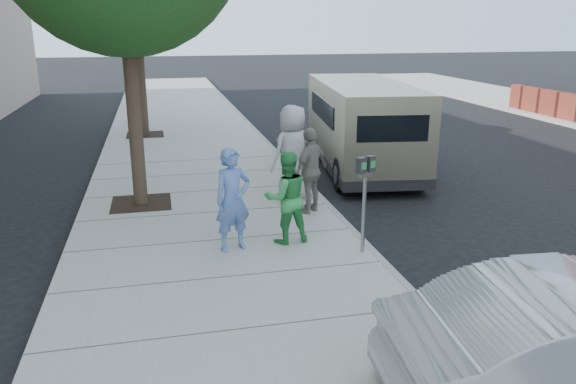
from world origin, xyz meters
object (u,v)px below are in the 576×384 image
at_px(parking_meter, 365,184).
at_px(van, 361,124).
at_px(person_striped_polo, 311,170).
at_px(person_gray_shirt, 293,153).
at_px(person_officer, 233,200).
at_px(person_green_shirt, 286,198).

relative_size(parking_meter, van, 0.25).
height_order(parking_meter, person_striped_polo, person_striped_polo).
bearing_deg(van, person_gray_shirt, -125.54).
bearing_deg(person_gray_shirt, person_striped_polo, 75.77).
bearing_deg(person_officer, person_striped_polo, 24.14).
xyz_separation_m(van, person_green_shirt, (-3.17, -5.03, -0.26)).
bearing_deg(person_green_shirt, person_gray_shirt, -112.42).
distance_m(parking_meter, person_green_shirt, 1.37).
bearing_deg(person_gray_shirt, person_officer, 34.29).
relative_size(parking_meter, person_officer, 0.94).
relative_size(person_officer, person_gray_shirt, 0.85).
bearing_deg(person_striped_polo, parking_meter, 57.27).
distance_m(person_officer, person_gray_shirt, 2.93).
bearing_deg(person_gray_shirt, person_green_shirt, 51.02).
height_order(parking_meter, person_gray_shirt, person_gray_shirt).
relative_size(person_officer, person_green_shirt, 1.08).
xyz_separation_m(parking_meter, van, (2.06, 5.75, -0.10)).
bearing_deg(van, person_green_shirt, -114.88).
xyz_separation_m(person_gray_shirt, person_striped_polo, (0.14, -0.91, -0.16)).
height_order(van, person_green_shirt, van).
distance_m(person_officer, person_striped_polo, 2.32).
relative_size(person_gray_shirt, person_striped_polo, 1.19).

